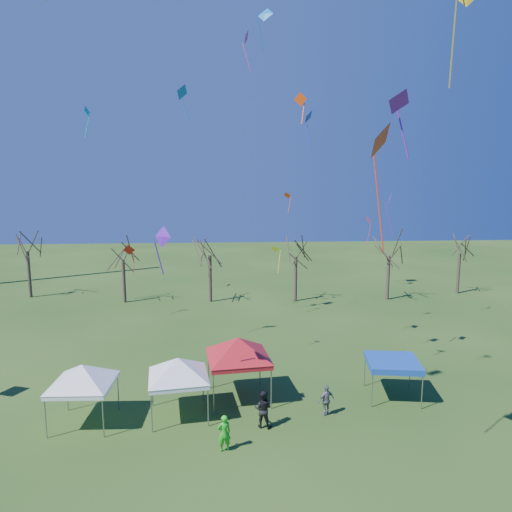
{
  "coord_description": "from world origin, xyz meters",
  "views": [
    {
      "loc": [
        -0.86,
        -19.64,
        11.55
      ],
      "look_at": [
        0.68,
        3.0,
        7.93
      ],
      "focal_mm": 32.0,
      "sensor_mm": 36.0,
      "label": 1
    }
  ],
  "objects_px": {
    "tent_red": "(238,342)",
    "person_green": "(224,433)",
    "tree_2": "(210,238)",
    "person_grey": "(326,400)",
    "tent_white_west": "(82,369)",
    "tree_0": "(26,234)",
    "tree_3": "(296,240)",
    "tent_white_mid": "(178,362)",
    "tree_1": "(122,244)",
    "tree_4": "(390,240)",
    "tent_blue": "(393,363)",
    "person_dark": "(263,409)",
    "tree_5": "(461,240)"
  },
  "relations": [
    {
      "from": "tree_4",
      "to": "person_dark",
      "type": "relative_size",
      "value": 4.32
    },
    {
      "from": "tree_2",
      "to": "person_grey",
      "type": "distance_m",
      "value": 24.38
    },
    {
      "from": "tree_3",
      "to": "tree_4",
      "type": "bearing_deg",
      "value": -0.26
    },
    {
      "from": "person_grey",
      "to": "tree_3",
      "type": "bearing_deg",
      "value": -118.82
    },
    {
      "from": "tree_2",
      "to": "person_dark",
      "type": "bearing_deg",
      "value": -82.27
    },
    {
      "from": "tree_0",
      "to": "tent_white_west",
      "type": "xyz_separation_m",
      "value": [
        13.08,
        -25.85,
        -3.69
      ]
    },
    {
      "from": "tent_red",
      "to": "tent_white_mid",
      "type": "bearing_deg",
      "value": -150.91
    },
    {
      "from": "tree_0",
      "to": "tent_white_west",
      "type": "bearing_deg",
      "value": -63.17
    },
    {
      "from": "tree_5",
      "to": "tent_red",
      "type": "distance_m",
      "value": 32.9
    },
    {
      "from": "person_green",
      "to": "tent_white_mid",
      "type": "bearing_deg",
      "value": -70.77
    },
    {
      "from": "tent_white_mid",
      "to": "tent_red",
      "type": "bearing_deg",
      "value": 29.09
    },
    {
      "from": "tent_blue",
      "to": "person_dark",
      "type": "distance_m",
      "value": 7.77
    },
    {
      "from": "tent_red",
      "to": "person_green",
      "type": "distance_m",
      "value": 5.48
    },
    {
      "from": "tree_1",
      "to": "person_grey",
      "type": "relative_size",
      "value": 4.79
    },
    {
      "from": "tree_0",
      "to": "tent_blue",
      "type": "bearing_deg",
      "value": -39.86
    },
    {
      "from": "person_dark",
      "to": "tree_3",
      "type": "bearing_deg",
      "value": -84.42
    },
    {
      "from": "tree_0",
      "to": "person_grey",
      "type": "relative_size",
      "value": 5.36
    },
    {
      "from": "tent_white_mid",
      "to": "tent_red",
      "type": "xyz_separation_m",
      "value": [
        3.02,
        1.68,
        0.36
      ]
    },
    {
      "from": "tree_3",
      "to": "tent_white_mid",
      "type": "height_order",
      "value": "tree_3"
    },
    {
      "from": "tree_0",
      "to": "tree_1",
      "type": "xyz_separation_m",
      "value": [
        10.08,
        -2.73,
        -0.7
      ]
    },
    {
      "from": "tree_2",
      "to": "person_green",
      "type": "bearing_deg",
      "value": -86.94
    },
    {
      "from": "tree_0",
      "to": "tree_4",
      "type": "xyz_separation_m",
      "value": [
        36.2,
        -3.38,
        -0.43
      ]
    },
    {
      "from": "tent_blue",
      "to": "person_dark",
      "type": "bearing_deg",
      "value": -160.34
    },
    {
      "from": "tent_white_mid",
      "to": "tent_blue",
      "type": "relative_size",
      "value": 1.28
    },
    {
      "from": "tree_1",
      "to": "person_green",
      "type": "relative_size",
      "value": 4.58
    },
    {
      "from": "tent_red",
      "to": "person_grey",
      "type": "height_order",
      "value": "tent_red"
    },
    {
      "from": "tree_4",
      "to": "tree_5",
      "type": "relative_size",
      "value": 1.06
    },
    {
      "from": "tent_white_mid",
      "to": "tree_3",
      "type": "bearing_deg",
      "value": 67.19
    },
    {
      "from": "tree_1",
      "to": "person_green",
      "type": "bearing_deg",
      "value": -69.33
    },
    {
      "from": "tree_5",
      "to": "person_dark",
      "type": "height_order",
      "value": "tree_5"
    },
    {
      "from": "person_dark",
      "to": "tree_4",
      "type": "bearing_deg",
      "value": -103.76
    },
    {
      "from": "tent_white_west",
      "to": "tree_0",
      "type": "bearing_deg",
      "value": 116.83
    },
    {
      "from": "tree_1",
      "to": "person_dark",
      "type": "relative_size",
      "value": 4.14
    },
    {
      "from": "tent_red",
      "to": "tent_blue",
      "type": "height_order",
      "value": "tent_red"
    },
    {
      "from": "tree_3",
      "to": "person_green",
      "type": "relative_size",
      "value": 4.81
    },
    {
      "from": "tree_5",
      "to": "tree_0",
      "type": "bearing_deg",
      "value": 178.31
    },
    {
      "from": "tree_2",
      "to": "tree_3",
      "type": "bearing_deg",
      "value": -2.27
    },
    {
      "from": "tree_3",
      "to": "tree_4",
      "type": "height_order",
      "value": "tree_3"
    },
    {
      "from": "tree_5",
      "to": "person_green",
      "type": "relative_size",
      "value": 4.53
    },
    {
      "from": "tree_1",
      "to": "tent_red",
      "type": "height_order",
      "value": "tree_1"
    },
    {
      "from": "person_green",
      "to": "tree_1",
      "type": "bearing_deg",
      "value": -85.29
    },
    {
      "from": "tree_0",
      "to": "tent_red",
      "type": "bearing_deg",
      "value": -49.02
    },
    {
      "from": "tree_3",
      "to": "tent_white_west",
      "type": "bearing_deg",
      "value": -121.51
    },
    {
      "from": "tent_white_mid",
      "to": "person_dark",
      "type": "bearing_deg",
      "value": -18.16
    },
    {
      "from": "person_dark",
      "to": "tent_white_west",
      "type": "bearing_deg",
      "value": 11.98
    },
    {
      "from": "tent_red",
      "to": "tent_blue",
      "type": "distance_m",
      "value": 8.45
    },
    {
      "from": "tree_1",
      "to": "tent_white_mid",
      "type": "distance_m",
      "value": 24.08
    },
    {
      "from": "tree_4",
      "to": "person_green",
      "type": "height_order",
      "value": "tree_4"
    },
    {
      "from": "tent_white_west",
      "to": "tent_white_mid",
      "type": "xyz_separation_m",
      "value": [
        4.52,
        0.43,
        0.05
      ]
    },
    {
      "from": "person_dark",
      "to": "person_grey",
      "type": "distance_m",
      "value": 3.4
    }
  ]
}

